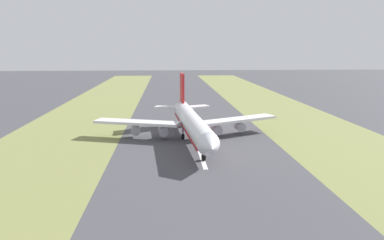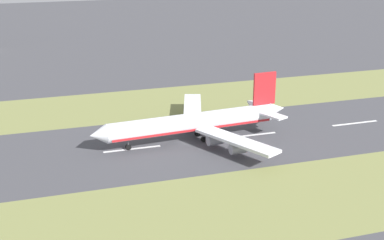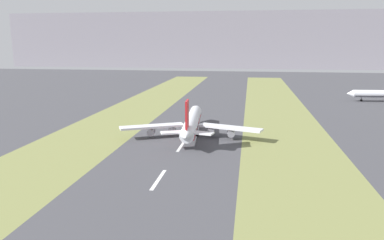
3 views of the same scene
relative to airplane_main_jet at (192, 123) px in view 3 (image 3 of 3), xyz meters
name	(u,v)px [view 3 (image 3 of 3)]	position (x,y,z in m)	size (l,w,h in m)	color
ground_plane	(190,133)	(-1.59, 4.98, -6.02)	(800.00, 800.00, 0.00)	#424247
grass_median_west	(101,130)	(-46.59, 4.98, -6.02)	(40.00, 600.00, 0.01)	olive
grass_median_east	(286,136)	(43.41, 4.98, -6.02)	(40.00, 600.00, 0.01)	olive
centreline_dash_near	(158,180)	(-1.59, -58.10, -6.01)	(1.20, 18.00, 0.01)	silver
centreline_dash_mid	(181,146)	(-1.59, -18.10, -6.01)	(1.20, 18.00, 0.01)	silver
centreline_dash_far	(195,125)	(-1.59, 21.90, -6.01)	(1.20, 18.00, 0.01)	silver
airplane_main_jet	(192,123)	(0.00, 0.00, 0.00)	(63.94, 67.22, 20.20)	silver
mountain_ridge	(236,40)	(-1.59, 524.98, 40.68)	(800.00, 120.00, 93.40)	gray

